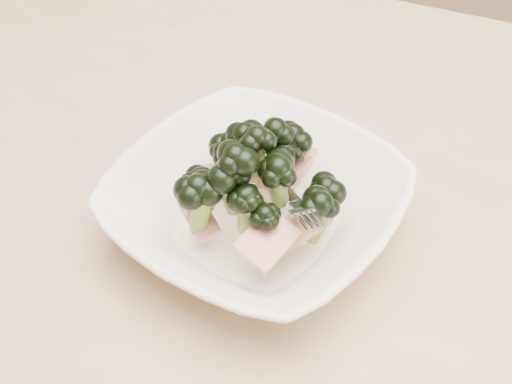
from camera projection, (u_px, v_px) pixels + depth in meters
dining_table at (373, 285)px, 0.74m from camera, size 1.20×0.80×0.75m
broccoli_dish at (256, 201)px, 0.63m from camera, size 0.30×0.30×0.12m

